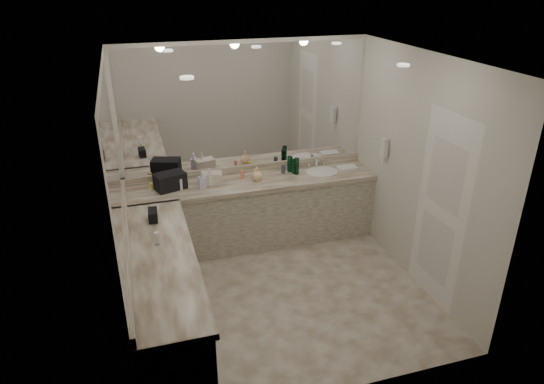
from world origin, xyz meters
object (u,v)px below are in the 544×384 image
object	(u,v)px
black_toiletry_bag	(170,181)
soap_bottle_a	(210,177)
sink	(322,172)
cream_cosmetic_case	(212,178)
hand_towel	(347,168)
soap_bottle_c	(257,174)
wall_phone	(384,148)
soap_bottle_b	(202,180)

from	to	relation	value
black_toiletry_bag	soap_bottle_a	bearing A→B (deg)	-5.02
sink	cream_cosmetic_case	size ratio (longest dim) A/B	1.72
hand_towel	soap_bottle_c	bearing A→B (deg)	-179.54
wall_phone	cream_cosmetic_case	world-z (taller)	wall_phone
hand_towel	soap_bottle_c	xyz separation A→B (m)	(-1.26, -0.01, 0.07)
cream_cosmetic_case	wall_phone	bearing A→B (deg)	-1.80
sink	soap_bottle_b	xyz separation A→B (m)	(-1.60, -0.04, 0.11)
sink	soap_bottle_a	distance (m)	1.51
wall_phone	cream_cosmetic_case	bearing A→B (deg)	165.40
hand_towel	soap_bottle_c	world-z (taller)	soap_bottle_c
soap_bottle_a	soap_bottle_c	bearing A→B (deg)	-1.77
soap_bottle_a	soap_bottle_b	xyz separation A→B (m)	(-0.10, -0.04, -0.01)
wall_phone	black_toiletry_bag	size ratio (longest dim) A/B	0.66
black_toiletry_bag	soap_bottle_a	world-z (taller)	soap_bottle_a
soap_bottle_b	soap_bottle_a	bearing A→B (deg)	21.71
hand_towel	soap_bottle_b	xyz separation A→B (m)	(-1.96, -0.03, 0.08)
wall_phone	cream_cosmetic_case	xyz separation A→B (m)	(-2.08, 0.54, -0.38)
sink	soap_bottle_b	distance (m)	1.61
sink	black_toiletry_bag	distance (m)	1.99
soap_bottle_a	soap_bottle_c	xyz separation A→B (m)	(0.60, -0.02, -0.02)
hand_towel	soap_bottle_b	size ratio (longest dim) A/B	1.23
cream_cosmetic_case	soap_bottle_c	distance (m)	0.57
sink	black_toiletry_bag	world-z (taller)	black_toiletry_bag
sink	soap_bottle_c	distance (m)	0.91
wall_phone	soap_bottle_b	distance (m)	2.28
cream_cosmetic_case	soap_bottle_a	bearing A→B (deg)	-111.32
wall_phone	sink	bearing A→B (deg)	140.43
hand_towel	soap_bottle_a	distance (m)	1.86
wall_phone	soap_bottle_c	bearing A→B (deg)	162.38
soap_bottle_c	cream_cosmetic_case	bearing A→B (deg)	173.72
sink	soap_bottle_b	bearing A→B (deg)	-178.43
black_toiletry_bag	hand_towel	world-z (taller)	black_toiletry_bag
hand_towel	sink	bearing A→B (deg)	178.10
wall_phone	black_toiletry_bag	xyz separation A→B (m)	(-2.59, 0.54, -0.35)
wall_phone	hand_towel	xyz separation A→B (m)	(-0.25, 0.49, -0.43)
soap_bottle_a	wall_phone	bearing A→B (deg)	-13.27
sink	soap_bottle_c	xyz separation A→B (m)	(-0.90, -0.02, 0.09)
sink	wall_phone	distance (m)	0.91
cream_cosmetic_case	soap_bottle_a	size ratio (longest dim) A/B	1.15
sink	wall_phone	world-z (taller)	wall_phone
sink	wall_phone	xyz separation A→B (m)	(0.61, -0.50, 0.46)
soap_bottle_a	soap_bottle_c	distance (m)	0.60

